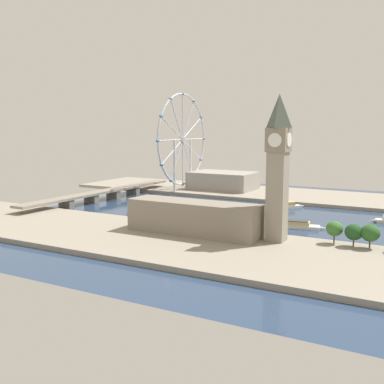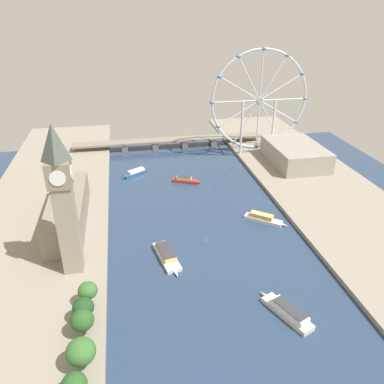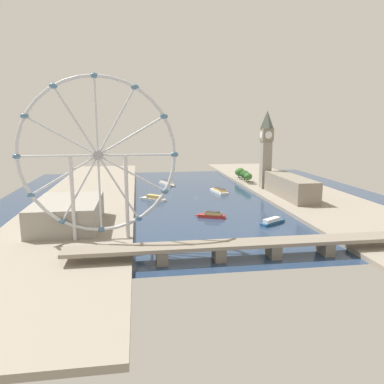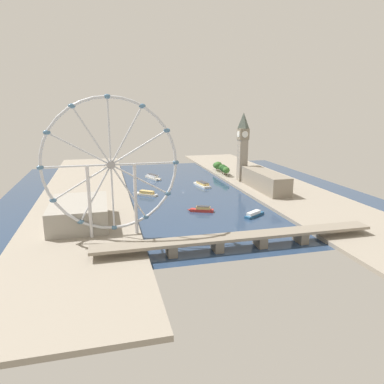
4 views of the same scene
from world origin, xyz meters
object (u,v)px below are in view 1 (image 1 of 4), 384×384
(clock_tower, at_px, (278,166))
(ferris_wheel, at_px, (183,140))
(tour_boat_0, at_px, (187,206))
(tour_boat_3, at_px, (287,206))
(tour_boat_4, at_px, (134,211))
(parliament_block, at_px, (194,218))
(tour_boat_1, at_px, (296,225))
(river_bridge, at_px, (103,193))
(riverside_hall, at_px, (223,181))

(clock_tower, bearing_deg, ferris_wheel, 44.35)
(tour_boat_0, distance_m, tour_boat_3, 84.03)
(clock_tower, height_order, tour_boat_4, clock_tower)
(tour_boat_0, bearing_deg, parliament_block, -124.69)
(tour_boat_4, bearing_deg, tour_boat_1, 61.90)
(ferris_wheel, relative_size, tour_boat_4, 3.99)
(tour_boat_3, xyz_separation_m, tour_boat_4, (-83.22, 97.06, -0.28))
(clock_tower, relative_size, tour_boat_0, 3.44)
(tour_boat_3, bearing_deg, tour_boat_0, 158.79)
(ferris_wheel, xyz_separation_m, river_bridge, (-81.14, 37.70, -46.72))
(tour_boat_1, bearing_deg, parliament_block, -138.65)
(river_bridge, xyz_separation_m, tour_boat_1, (-27.63, -191.12, -4.80))
(parliament_block, relative_size, tour_boat_1, 2.37)
(parliament_block, xyz_separation_m, ferris_wheel, (168.34, 107.13, 40.77))
(parliament_block, height_order, tour_boat_1, parliament_block)
(river_bridge, bearing_deg, tour_boat_4, -121.69)
(ferris_wheel, relative_size, riverside_hall, 1.51)
(tour_boat_0, bearing_deg, tour_boat_3, -37.09)
(ferris_wheel, distance_m, riverside_hall, 59.53)
(riverside_hall, bearing_deg, parliament_block, -159.25)
(tour_boat_0, bearing_deg, tour_boat_1, -83.04)
(tour_boat_0, bearing_deg, tour_boat_4, 172.22)
(parliament_block, height_order, tour_boat_3, parliament_block)
(parliament_block, xyz_separation_m, tour_boat_1, (59.57, -46.29, -10.74))
(tour_boat_0, height_order, tour_boat_4, tour_boat_0)
(parliament_block, height_order, ferris_wheel, ferris_wheel)
(ferris_wheel, height_order, tour_boat_4, ferris_wheel)
(ferris_wheel, xyz_separation_m, tour_boat_3, (-37.42, -123.34, -51.50))
(clock_tower, bearing_deg, tour_boat_4, 72.93)
(ferris_wheel, distance_m, tour_boat_1, 194.99)
(parliament_block, relative_size, tour_boat_4, 3.41)
(clock_tower, height_order, parliament_block, clock_tower)
(ferris_wheel, bearing_deg, riverside_hall, -52.46)
(river_bridge, height_order, tour_boat_3, river_bridge)
(tour_boat_1, distance_m, tour_boat_4, 127.69)
(parliament_block, distance_m, tour_boat_1, 76.20)
(ferris_wheel, bearing_deg, tour_boat_0, -147.52)
(clock_tower, xyz_separation_m, tour_boat_1, (52.09, 3.84, -44.14))
(tour_boat_1, bearing_deg, ferris_wheel, 133.87)
(tour_boat_1, bearing_deg, tour_boat_4, 174.53)
(parliament_block, height_order, river_bridge, parliament_block)
(ferris_wheel, distance_m, tour_boat_0, 107.43)
(clock_tower, height_order, tour_boat_0, clock_tower)
(riverside_hall, bearing_deg, clock_tower, -146.47)
(tour_boat_0, relative_size, tour_boat_4, 0.98)
(parliament_block, bearing_deg, clock_tower, -81.52)
(tour_boat_3, relative_size, tour_boat_4, 1.07)
(ferris_wheel, distance_m, tour_boat_4, 133.88)
(riverside_hall, bearing_deg, tour_boat_0, -170.80)
(parliament_block, bearing_deg, tour_boat_4, 59.46)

